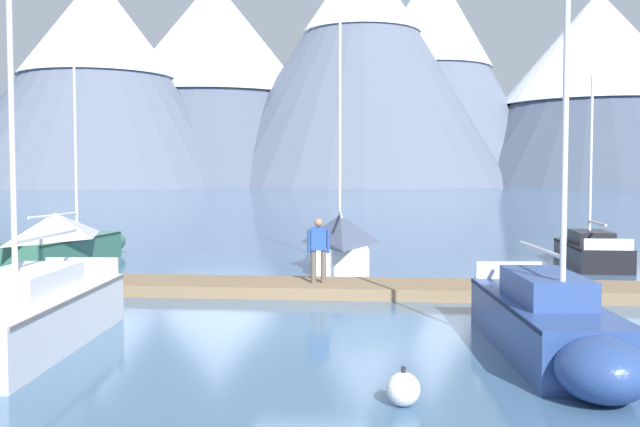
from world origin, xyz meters
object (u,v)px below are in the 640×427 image
object	(u,v)px
mooring_buoy_channel_marker	(403,389)
sailboat_mid_dock_port	(340,241)
sailboat_mid_dock_starboard	(550,323)
person_on_dock	(319,246)
sailboat_nearest_berth	(66,240)
sailboat_second_berth	(19,320)
sailboat_far_berth	(588,250)

from	to	relation	value
mooring_buoy_channel_marker	sailboat_mid_dock_port	bearing A→B (deg)	93.83
mooring_buoy_channel_marker	sailboat_mid_dock_starboard	bearing A→B (deg)	44.48
sailboat_mid_dock_port	person_on_dock	size ratio (longest dim) A/B	5.21
person_on_dock	mooring_buoy_channel_marker	distance (m)	9.28
sailboat_nearest_berth	sailboat_mid_dock_port	xyz separation A→B (m)	(9.54, 0.01, -0.02)
mooring_buoy_channel_marker	sailboat_second_berth	bearing A→B (deg)	158.45
person_on_dock	sailboat_nearest_berth	bearing A→B (deg)	146.30
mooring_buoy_channel_marker	sailboat_far_berth	bearing A→B (deg)	64.35
sailboat_mid_dock_port	sailboat_mid_dock_starboard	world-z (taller)	sailboat_mid_dock_starboard
sailboat_mid_dock_port	sailboat_far_berth	size ratio (longest dim) A/B	1.36
sailboat_second_berth	person_on_dock	xyz separation A→B (m)	(4.93, 6.56, 0.65)
sailboat_mid_dock_port	sailboat_far_berth	xyz separation A→B (m)	(8.63, 0.72, -0.35)
sailboat_mid_dock_port	sailboat_mid_dock_starboard	bearing A→B (deg)	-73.54
sailboat_mid_dock_starboard	sailboat_far_berth	world-z (taller)	sailboat_mid_dock_starboard
sailboat_far_berth	sailboat_second_berth	bearing A→B (deg)	-136.56
sailboat_far_berth	mooring_buoy_channel_marker	bearing A→B (deg)	-115.65
sailboat_second_berth	sailboat_mid_dock_starboard	size ratio (longest dim) A/B	0.98
sailboat_mid_dock_starboard	mooring_buoy_channel_marker	xyz separation A→B (m)	(-2.68, -2.63, -0.37)
sailboat_second_berth	sailboat_mid_dock_port	xyz separation A→B (m)	(5.43, 12.60, 0.22)
sailboat_nearest_berth	sailboat_mid_dock_starboard	xyz separation A→B (m)	(13.24, -12.50, -0.25)
sailboat_mid_dock_starboard	sailboat_far_berth	distance (m)	14.12
sailboat_mid_dock_starboard	person_on_dock	bearing A→B (deg)	122.97
sailboat_nearest_berth	person_on_dock	size ratio (longest dim) A/B	4.84
person_on_dock	sailboat_second_berth	bearing A→B (deg)	-126.95
sailboat_far_berth	sailboat_nearest_berth	bearing A→B (deg)	-177.70
sailboat_nearest_berth	mooring_buoy_channel_marker	xyz separation A→B (m)	(10.56, -15.13, -0.63)
sailboat_mid_dock_port	person_on_dock	xyz separation A→B (m)	(-0.50, -6.04, 0.42)
sailboat_mid_dock_port	sailboat_far_berth	world-z (taller)	sailboat_mid_dock_port
sailboat_far_berth	person_on_dock	distance (m)	11.39
sailboat_nearest_berth	sailboat_far_berth	xyz separation A→B (m)	(18.17, 0.73, -0.37)
sailboat_second_berth	mooring_buoy_channel_marker	world-z (taller)	sailboat_second_berth
sailboat_second_berth	mooring_buoy_channel_marker	distance (m)	6.94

